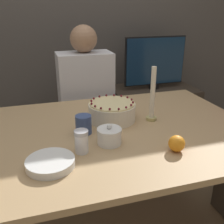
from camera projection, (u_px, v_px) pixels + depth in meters
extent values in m
cube|color=#4C4742|center=(63.00, 12.00, 2.39)|extent=(8.00, 0.05, 2.60)
cube|color=tan|center=(103.00, 133.00, 1.35)|extent=(1.59, 1.03, 0.03)
cylinder|color=tan|center=(178.00, 139.00, 2.09)|extent=(0.07, 0.07, 0.72)
cylinder|color=#EFE5CC|center=(112.00, 112.00, 1.46)|extent=(0.26, 0.26, 0.10)
cylinder|color=beige|center=(112.00, 103.00, 1.44)|extent=(0.25, 0.25, 0.01)
sphere|color=maroon|center=(132.00, 100.00, 1.46)|extent=(0.01, 0.01, 0.01)
sphere|color=maroon|center=(127.00, 97.00, 1.50)|extent=(0.01, 0.01, 0.01)
sphere|color=maroon|center=(121.00, 96.00, 1.53)|extent=(0.01, 0.01, 0.01)
sphere|color=maroon|center=(114.00, 95.00, 1.54)|extent=(0.01, 0.01, 0.01)
sphere|color=maroon|center=(106.00, 95.00, 1.54)|extent=(0.01, 0.01, 0.01)
sphere|color=maroon|center=(99.00, 96.00, 1.52)|extent=(0.01, 0.01, 0.01)
sphere|color=maroon|center=(94.00, 98.00, 1.48)|extent=(0.01, 0.01, 0.01)
sphere|color=maroon|center=(91.00, 101.00, 1.44)|extent=(0.01, 0.01, 0.01)
sphere|color=maroon|center=(92.00, 104.00, 1.40)|extent=(0.01, 0.01, 0.01)
sphere|color=maroon|center=(95.00, 106.00, 1.37)|extent=(0.01, 0.01, 0.01)
sphere|color=maroon|center=(101.00, 108.00, 1.34)|extent=(0.01, 0.01, 0.01)
sphere|color=maroon|center=(110.00, 109.00, 1.33)|extent=(0.01, 0.01, 0.01)
sphere|color=maroon|center=(119.00, 109.00, 1.33)|extent=(0.01, 0.01, 0.01)
sphere|color=maroon|center=(126.00, 107.00, 1.35)|extent=(0.01, 0.01, 0.01)
sphere|color=maroon|center=(131.00, 105.00, 1.38)|extent=(0.01, 0.01, 0.01)
sphere|color=maroon|center=(133.00, 102.00, 1.42)|extent=(0.01, 0.01, 0.01)
cylinder|color=white|center=(109.00, 137.00, 1.21)|extent=(0.11, 0.11, 0.06)
cylinder|color=white|center=(109.00, 130.00, 1.19)|extent=(0.11, 0.11, 0.01)
sphere|color=white|center=(109.00, 126.00, 1.19)|extent=(0.02, 0.02, 0.02)
cylinder|color=white|center=(82.00, 143.00, 1.13)|extent=(0.06, 0.06, 0.09)
cylinder|color=silver|center=(81.00, 133.00, 1.11)|extent=(0.06, 0.06, 0.02)
cylinder|color=white|center=(51.00, 165.00, 1.04)|extent=(0.19, 0.19, 0.01)
cylinder|color=white|center=(50.00, 164.00, 1.04)|extent=(0.19, 0.19, 0.01)
cylinder|color=white|center=(50.00, 162.00, 1.04)|extent=(0.19, 0.19, 0.01)
cylinder|color=white|center=(50.00, 160.00, 1.03)|extent=(0.19, 0.19, 0.01)
cylinder|color=tan|center=(151.00, 118.00, 1.47)|extent=(0.06, 0.06, 0.02)
cylinder|color=silver|center=(153.00, 93.00, 1.41)|extent=(0.03, 0.03, 0.29)
cylinder|color=#384C7F|center=(83.00, 124.00, 1.30)|extent=(0.08, 0.08, 0.10)
sphere|color=orange|center=(177.00, 143.00, 1.14)|extent=(0.07, 0.07, 0.07)
cube|color=#473D33|center=(88.00, 151.00, 2.19)|extent=(0.34, 0.34, 0.45)
cube|color=silver|center=(86.00, 91.00, 2.00)|extent=(0.40, 0.24, 0.59)
sphere|color=#9E7556|center=(84.00, 39.00, 1.85)|extent=(0.19, 0.19, 0.19)
cube|color=#382D23|center=(152.00, 116.00, 2.71)|extent=(0.82, 0.52, 0.59)
cylinder|color=black|center=(154.00, 86.00, 2.59)|extent=(0.10, 0.10, 0.05)
cube|color=black|center=(155.00, 61.00, 2.50)|extent=(0.61, 0.02, 0.46)
cube|color=#142D47|center=(155.00, 61.00, 2.50)|extent=(0.59, 0.03, 0.44)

